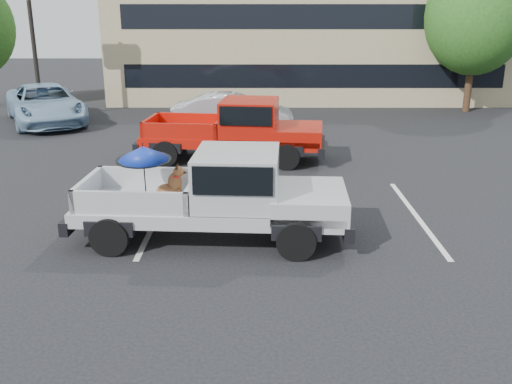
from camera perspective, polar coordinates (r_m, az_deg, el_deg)
ground at (r=11.38m, az=3.61°, el=-5.90°), size 90.00×90.00×0.00m
stripe_left at (r=13.42m, az=-9.80°, el=-2.34°), size 0.12×5.00×0.01m
stripe_right at (r=13.72m, az=15.74°, el=-2.31°), size 0.12×5.00×0.01m
motel_building at (r=31.52m, az=5.23°, el=15.36°), size 20.40×8.40×6.30m
motel_sign at (r=26.11m, az=-21.73°, el=16.88°), size 1.60×0.22×6.00m
tree_right at (r=28.11m, az=21.17°, el=16.03°), size 4.46×4.46×6.78m
tree_back at (r=35.03m, az=11.70°, el=17.31°), size 4.68×4.68×7.11m
silver_pickup at (r=11.59m, az=-3.03°, el=0.11°), size 5.79×2.36×2.06m
red_pickup at (r=17.82m, az=-1.21°, el=6.46°), size 5.99×2.63×1.91m
silver_sedan at (r=21.89m, az=-2.29°, el=7.83°), size 4.66×1.93×1.50m
blue_suv at (r=25.30m, az=-20.33°, el=8.23°), size 4.99×6.33×1.60m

